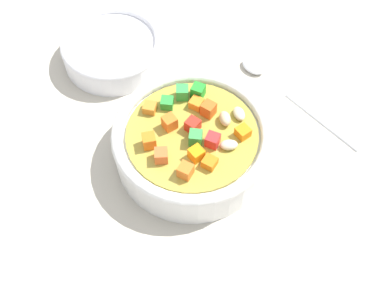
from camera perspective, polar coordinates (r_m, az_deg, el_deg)
ground_plane at (r=61.63cm, az=-0.00°, el=-1.83°), size 140.00×140.00×2.00cm
soup_bowl_main at (r=58.37cm, az=0.01°, el=0.21°), size 18.42×18.42×6.33cm
spoon at (r=67.95cm, az=9.37°, el=6.82°), size 14.11×15.86×1.05cm
side_bowl_small at (r=69.99cm, az=-8.97°, el=10.61°), size 13.71×13.71×3.83cm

